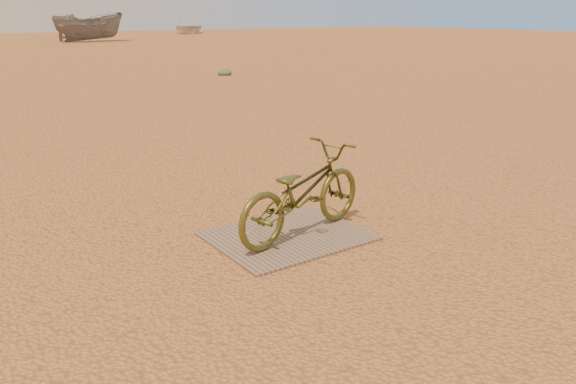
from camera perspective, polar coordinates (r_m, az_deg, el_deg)
ground at (r=5.37m, az=0.62°, el=-3.68°), size 120.00×120.00×0.00m
plywood_board at (r=5.16m, az=-0.00°, el=-4.47°), size 1.36×1.10×0.02m
bicycle at (r=5.04m, az=1.44°, el=0.02°), size 1.63×0.85×0.81m
boat_mid_right at (r=43.56m, az=-19.53°, el=15.52°), size 5.37×2.60×2.00m
boat_far_right at (r=58.55m, az=-10.13°, el=16.14°), size 6.41×6.81×1.15m
kale_b at (r=18.99m, az=-6.44°, el=11.72°), size 0.47×0.47×0.26m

